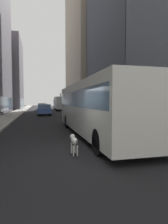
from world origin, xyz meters
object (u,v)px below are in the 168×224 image
(car_silver_sedan, at_px, (42,107))
(dalmatian_dog, at_px, (74,141))
(box_truck, at_px, (60,103))
(car_grey_wagon, at_px, (43,108))
(car_blue_hatchback, at_px, (44,110))
(transit_bus, at_px, (95,105))

(car_silver_sedan, xyz_separation_m, dalmatian_dog, (0.38, -39.25, -0.31))
(box_truck, bearing_deg, car_grey_wagon, -127.29)
(car_grey_wagon, relative_size, box_truck, 0.58)
(car_blue_hatchback, height_order, box_truck, box_truck)
(car_grey_wagon, bearing_deg, car_blue_hatchback, -90.00)
(car_grey_wagon, bearing_deg, transit_bus, -84.88)
(car_blue_hatchback, distance_m, dalmatian_dog, 21.52)
(transit_bus, distance_m, car_grey_wagon, 26.89)
(car_grey_wagon, distance_m, box_truck, 6.66)
(car_silver_sedan, distance_m, car_blue_hatchback, 17.73)
(transit_bus, xyz_separation_m, car_silver_sedan, (-2.40, 35.44, -0.95))
(transit_bus, xyz_separation_m, car_grey_wagon, (-2.40, 26.77, -0.95))
(car_silver_sedan, xyz_separation_m, car_grey_wagon, (0.00, -8.67, 0.00))
(car_blue_hatchback, height_order, car_grey_wagon, same)
(car_blue_hatchback, xyz_separation_m, dalmatian_dog, (0.38, -21.51, -0.31))
(dalmatian_dog, bearing_deg, box_truck, 84.23)
(transit_bus, bearing_deg, car_blue_hatchback, 97.72)
(car_blue_hatchback, distance_m, box_truck, 14.89)
(transit_bus, relative_size, dalmatian_dog, 11.98)
(box_truck, xyz_separation_m, dalmatian_dog, (-3.62, -35.83, -1.15))
(car_blue_hatchback, bearing_deg, transit_bus, -82.28)
(car_blue_hatchback, bearing_deg, car_grey_wagon, 90.00)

